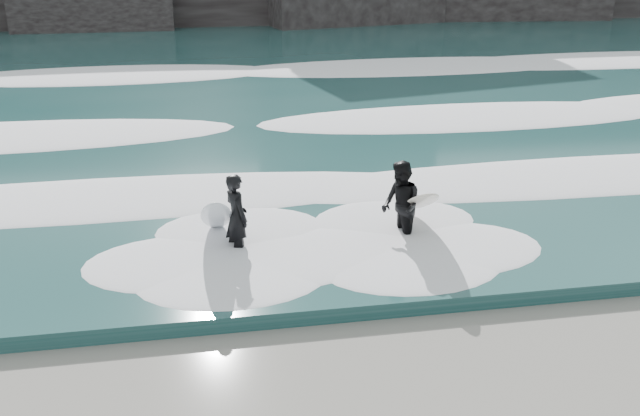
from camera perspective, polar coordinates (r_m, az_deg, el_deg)
The scene contains 6 objects.
sea at distance 36.85m, azimuth -7.02°, elevation 11.63°, with size 90.00×52.00×0.30m, color #1D4646.
foam_near at distance 17.41m, azimuth -3.06°, elevation 1.76°, with size 60.00×3.20×0.20m, color white.
foam_mid at distance 24.08m, azimuth -5.16°, elevation 7.27°, with size 60.00×4.00×0.24m, color white.
foam_far at distance 32.87m, azimuth -6.62°, elevation 11.02°, with size 60.00×4.80×0.30m, color white.
surfer_left at distance 14.24m, azimuth -7.09°, elevation -0.72°, with size 1.06×1.99×1.81m.
surfer_right at distance 14.72m, azimuth 6.66°, elevation 0.20°, with size 1.26×2.14×1.88m.
Camera 1 is at (-1.94, -7.30, 6.19)m, focal length 40.00 mm.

